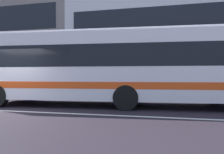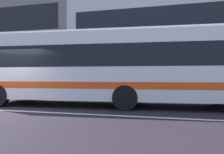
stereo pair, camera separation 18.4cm
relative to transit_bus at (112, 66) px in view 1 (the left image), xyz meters
The scene contains 5 objects.
ground_plane 4.80m from the transit_bus, 150.62° to the right, with size 160.00×160.00×0.00m, color #272028.
lane_centre_line 4.80m from the transit_bus, 150.62° to the right, with size 60.00×0.16×0.01m, color silver.
hedge_row_far 7.88m from the transit_bus, 153.41° to the left, with size 13.24×1.10×0.73m, color #194D24.
apartment_block_right 13.77m from the transit_bus, 66.75° to the left, with size 22.94×8.07×10.65m.
transit_bus is the anchor object (origin of this frame).
Camera 1 is at (5.70, -6.56, 1.38)m, focal length 31.22 mm.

